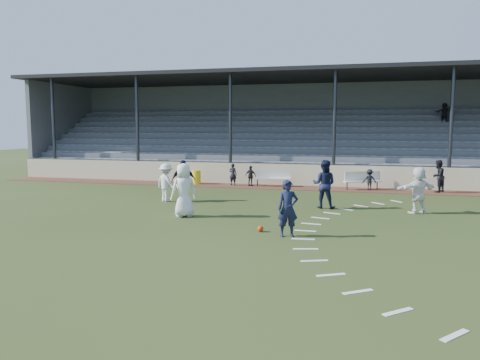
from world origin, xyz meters
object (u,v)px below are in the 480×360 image
Objects in this scene: trash_bin at (196,177)px; football at (260,229)px; bench_left at (273,176)px; player_white_lead at (184,190)px; bench_right at (362,179)px; player_navy_lead at (288,208)px; official at (438,176)px.

football is (6.24, -11.14, -0.32)m from trash_bin.
player_white_lead is at bearing -106.20° from bench_left.
trash_bin is (-4.51, -0.14, -0.17)m from bench_left.
player_navy_lead is at bearing -125.18° from bench_right.
bench_left is 1.16× the size of player_navy_lead.
bench_left is 9.66m from player_white_lead.
trash_bin reaches higher than football.
player_navy_lead reaches higher than football.
player_navy_lead is at bearing -23.04° from football.
player_white_lead is (2.93, -9.38, 0.59)m from trash_bin.
bench_right is 1.21× the size of official.
trash_bin is at bearing -112.19° from player_white_lead.
trash_bin is 0.48× the size of official.
player_white_lead reaches higher than football.
bench_left is 1.24× the size of official.
football is 1.28m from player_navy_lead.
trash_bin is at bearing 101.01° from player_navy_lead.
bench_right is 11.64m from football.
bench_left is at bearing -138.98° from player_white_lead.
player_navy_lead is (-2.19, -11.60, 0.29)m from bench_right.
bench_left is at bearing 98.72° from football.
bench_right is at bearing 0.40° from trash_bin.
trash_bin is 4.01× the size of football.
player_white_lead is (-1.59, -9.52, 0.42)m from bench_left.
trash_bin is 13.10m from official.
player_navy_lead is 12.87m from official.
player_white_lead is at bearing 152.06° from football.
player_white_lead is 1.15× the size of player_navy_lead.
bench_right is 10.01× the size of football.
official reaches higher than football.
player_navy_lead reaches higher than trash_bin.
trash_bin is 0.46× the size of player_navy_lead.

